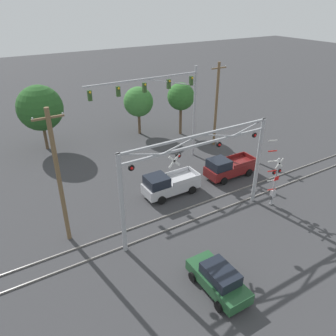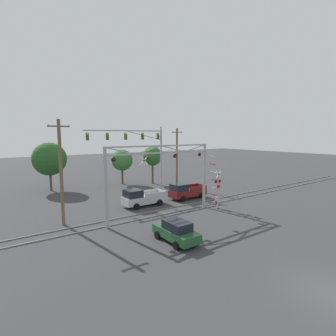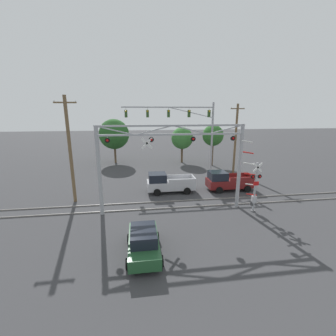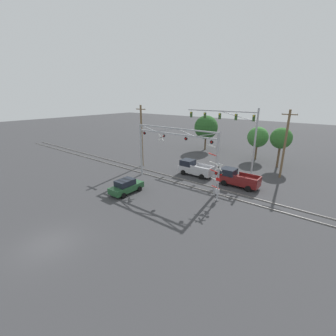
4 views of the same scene
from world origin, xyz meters
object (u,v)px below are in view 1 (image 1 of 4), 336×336
crossing_gantry (198,168)px  background_tree_beyond_span (40,108)px  utility_pole_left (59,178)px  utility_pole_right (216,104)px  traffic_signal_span (170,98)px  background_tree_far_left_verge (138,102)px  background_tree_far_right_verge (181,97)px  pickup_truck_lead (168,184)px  sedan_waiting (218,279)px  crossing_signal_mast (274,182)px  pickup_truck_following (228,167)px

crossing_gantry → background_tree_beyond_span: 19.83m
utility_pole_left → utility_pole_right: 19.73m
traffic_signal_span → utility_pole_right: (6.28, 0.97, -1.77)m
utility_pole_right → background_tree_far_left_verge: 9.07m
background_tree_far_right_verge → utility_pole_right: bearing=-72.5°
crossing_gantry → pickup_truck_lead: crossing_gantry is taller
sedan_waiting → utility_pole_right: utility_pole_right is taller
crossing_signal_mast → background_tree_far_left_verge: crossing_signal_mast is taller
background_tree_far_right_verge → utility_pole_left: bearing=-144.4°
pickup_truck_lead → background_tree_beyond_span: (-6.43, 14.56, 3.56)m
crossing_signal_mast → background_tree_beyond_span: (-12.50, 20.05, 2.42)m
background_tree_far_right_verge → background_tree_beyond_span: bearing=165.4°
traffic_signal_span → utility_pole_right: bearing=8.8°
sedan_waiting → utility_pole_right: size_ratio=0.45×
crossing_gantry → pickup_truck_lead: bearing=86.3°
utility_pole_left → background_tree_beyond_span: size_ratio=1.35×
crossing_signal_mast → background_tree_far_left_verge: 19.03m
utility_pole_right → pickup_truck_lead: bearing=-147.2°
crossing_signal_mast → utility_pole_right: (3.54, 11.69, 2.49)m
background_tree_far_left_verge → sedan_waiting: bearing=-106.4°
crossing_signal_mast → traffic_signal_span: traffic_signal_span is taller
crossing_gantry → pickup_truck_lead: size_ratio=2.42×
background_tree_far_left_verge → crossing_gantry: bearing=-103.8°
crossing_signal_mast → pickup_truck_lead: (-6.07, 5.49, -1.14)m
utility_pole_right → background_tree_beyond_span: 18.08m
background_tree_beyond_span → sedan_waiting: bearing=-81.5°
utility_pole_left → crossing_signal_mast: bearing=-16.0°
crossing_gantry → background_tree_far_left_verge: (4.35, 17.64, -0.60)m
utility_pole_left → background_tree_far_left_verge: 19.41m
background_tree_far_right_verge → sedan_waiting: bearing=-117.9°
utility_pole_right → background_tree_far_right_verge: 4.78m
sedan_waiting → pickup_truck_following: bearing=47.5°
crossing_gantry → sedan_waiting: bearing=-113.9°
pickup_truck_following → crossing_gantry: bearing=-147.6°
background_tree_beyond_span → utility_pole_right: bearing=-27.5°
utility_pole_right → background_tree_far_right_verge: utility_pole_right is taller
background_tree_far_right_verge → crossing_gantry: bearing=-119.3°
crossing_gantry → background_tree_far_left_verge: bearing=76.2°
utility_pole_left → traffic_signal_span: bearing=28.6°
utility_pole_left → utility_pole_right: size_ratio=1.04×
sedan_waiting → background_tree_far_left_verge: 24.46m
pickup_truck_lead → utility_pole_right: 12.00m
crossing_gantry → background_tree_beyond_span: bearing=108.1°
pickup_truck_following → utility_pole_right: utility_pole_right is taller
utility_pole_right → background_tree_beyond_span: bearing=152.5°
utility_pole_left → background_tree_far_right_verge: (16.81, 12.05, -0.27)m
pickup_truck_lead → background_tree_far_right_verge: 13.96m
crossing_signal_mast → background_tree_beyond_span: background_tree_beyond_span is taller
crossing_gantry → background_tree_beyond_span: size_ratio=1.68×
crossing_gantry → utility_pole_left: size_ratio=1.25×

